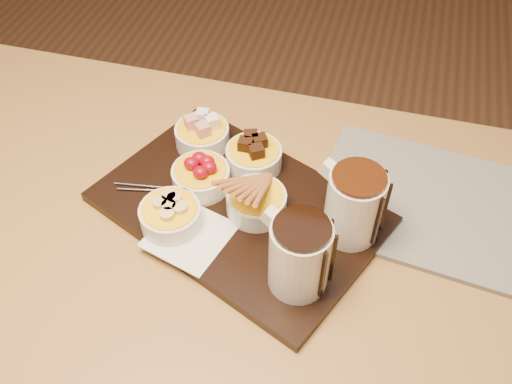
% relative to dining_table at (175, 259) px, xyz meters
% --- Properties ---
extents(dining_table, '(1.20, 0.80, 0.75)m').
position_rel_dining_table_xyz_m(dining_table, '(0.00, 0.00, 0.00)').
color(dining_table, '#A2773C').
rests_on(dining_table, ground).
extents(serving_board, '(0.54, 0.46, 0.02)m').
position_rel_dining_table_xyz_m(serving_board, '(0.11, 0.06, 0.11)').
color(serving_board, black).
rests_on(serving_board, dining_table).
extents(napkin, '(0.15, 0.15, 0.00)m').
position_rel_dining_table_xyz_m(napkin, '(0.05, -0.03, 0.12)').
color(napkin, white).
rests_on(napkin, serving_board).
extents(bowl_marshmallows, '(0.10, 0.10, 0.04)m').
position_rel_dining_table_xyz_m(bowl_marshmallows, '(-0.00, 0.19, 0.14)').
color(bowl_marshmallows, white).
rests_on(bowl_marshmallows, serving_board).
extents(bowl_cake, '(0.10, 0.10, 0.04)m').
position_rel_dining_table_xyz_m(bowl_cake, '(0.11, 0.16, 0.14)').
color(bowl_cake, white).
rests_on(bowl_cake, serving_board).
extents(bowl_strawberries, '(0.10, 0.10, 0.04)m').
position_rel_dining_table_xyz_m(bowl_strawberries, '(0.03, 0.08, 0.14)').
color(bowl_strawberries, white).
rests_on(bowl_strawberries, serving_board).
extents(bowl_biscotti, '(0.10, 0.10, 0.04)m').
position_rel_dining_table_xyz_m(bowl_biscotti, '(0.14, 0.05, 0.14)').
color(bowl_biscotti, white).
rests_on(bowl_biscotti, serving_board).
extents(bowl_bananas, '(0.10, 0.10, 0.04)m').
position_rel_dining_table_xyz_m(bowl_bananas, '(0.01, -0.01, 0.14)').
color(bowl_bananas, white).
rests_on(bowl_bananas, serving_board).
extents(pitcher_dark_chocolate, '(0.12, 0.12, 0.12)m').
position_rel_dining_table_xyz_m(pitcher_dark_chocolate, '(0.23, -0.06, 0.18)').
color(pitcher_dark_chocolate, silver).
rests_on(pitcher_dark_chocolate, serving_board).
extents(pitcher_milk_chocolate, '(0.12, 0.12, 0.12)m').
position_rel_dining_table_xyz_m(pitcher_milk_chocolate, '(0.30, 0.05, 0.18)').
color(pitcher_milk_chocolate, silver).
rests_on(pitcher_milk_chocolate, serving_board).
extents(fondue_skewers, '(0.07, 0.26, 0.01)m').
position_rel_dining_table_xyz_m(fondue_skewers, '(0.01, 0.07, 0.12)').
color(fondue_skewers, silver).
rests_on(fondue_skewers, serving_board).
extents(newspaper, '(0.38, 0.32, 0.01)m').
position_rel_dining_table_xyz_m(newspaper, '(0.40, 0.16, 0.10)').
color(newspaper, beige).
rests_on(newspaper, dining_table).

